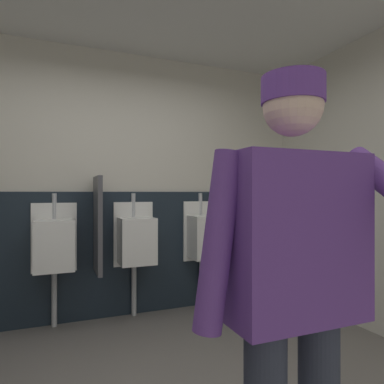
% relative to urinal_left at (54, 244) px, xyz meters
% --- Properties ---
extents(wall_back, '(4.86, 0.12, 2.68)m').
position_rel_urinal_left_xyz_m(wall_back, '(0.50, 0.22, 0.57)').
color(wall_back, beige).
rests_on(wall_back, ground_plane).
extents(wainscot_band_back, '(4.26, 0.03, 1.25)m').
position_rel_urinal_left_xyz_m(wainscot_band_back, '(0.50, 0.14, -0.15)').
color(wainscot_band_back, '#19232D').
rests_on(wainscot_band_back, ground_plane).
extents(urinal_left, '(0.40, 0.34, 1.24)m').
position_rel_urinal_left_xyz_m(urinal_left, '(0.00, 0.00, 0.00)').
color(urinal_left, white).
rests_on(urinal_left, ground_plane).
extents(urinal_middle, '(0.40, 0.34, 1.24)m').
position_rel_urinal_left_xyz_m(urinal_middle, '(0.75, 0.00, 0.00)').
color(urinal_middle, white).
rests_on(urinal_middle, ground_plane).
extents(urinal_right, '(0.40, 0.34, 1.24)m').
position_rel_urinal_left_xyz_m(urinal_right, '(1.50, 0.00, 0.00)').
color(urinal_right, white).
rests_on(urinal_right, ground_plane).
extents(privacy_divider_panel, '(0.04, 0.40, 0.90)m').
position_rel_urinal_left_xyz_m(privacy_divider_panel, '(0.38, -0.07, 0.17)').
color(privacy_divider_panel, '#4C4C51').
extents(person, '(0.69, 0.60, 1.64)m').
position_rel_urinal_left_xyz_m(person, '(0.74, -2.40, 0.18)').
color(person, '#2D3342').
rests_on(person, ground_plane).
extents(trash_bin, '(0.32, 0.32, 0.68)m').
position_rel_urinal_left_xyz_m(trash_bin, '(2.32, -0.32, -0.44)').
color(trash_bin, '#38383D').
rests_on(trash_bin, ground_plane).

